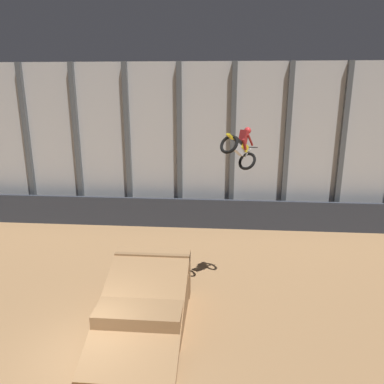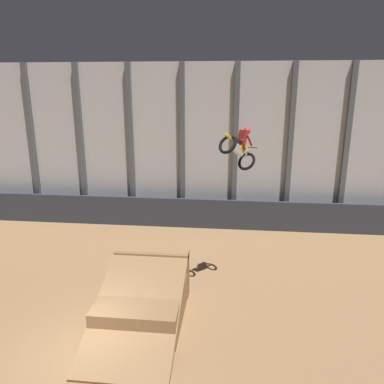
% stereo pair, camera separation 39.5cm
% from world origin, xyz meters
% --- Properties ---
extents(ground_plane, '(60.00, 60.00, 0.00)m').
position_xyz_m(ground_plane, '(0.00, 0.00, 0.00)').
color(ground_plane, '#9E754C').
extents(arena_back_wall, '(32.00, 0.40, 9.31)m').
position_xyz_m(arena_back_wall, '(0.00, 12.10, 4.66)').
color(arena_back_wall, silver).
rests_on(arena_back_wall, ground_plane).
extents(lower_barrier, '(31.36, 0.20, 1.74)m').
position_xyz_m(lower_barrier, '(0.00, 11.12, 0.87)').
color(lower_barrier, '#2D333D').
rests_on(lower_barrier, ground_plane).
extents(dirt_ramp, '(2.89, 5.11, 2.02)m').
position_xyz_m(dirt_ramp, '(1.39, 2.25, 0.67)').
color(dirt_ramp, '#966F48').
rests_on(dirt_ramp, ground_plane).
extents(rider_bike_solo, '(1.60, 1.76, 1.67)m').
position_xyz_m(rider_bike_solo, '(4.64, 4.33, 5.84)').
color(rider_bike_solo, black).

